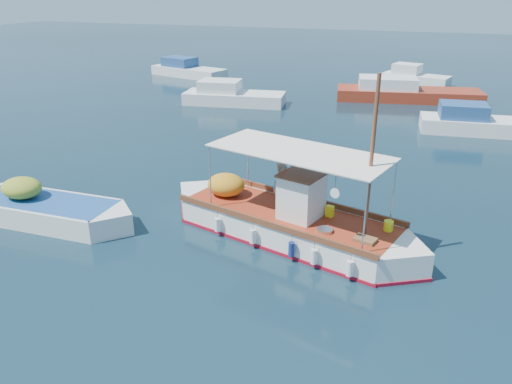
% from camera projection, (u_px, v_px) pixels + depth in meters
% --- Properties ---
extents(ground, '(160.00, 160.00, 0.00)m').
position_uv_depth(ground, '(284.00, 234.00, 16.55)').
color(ground, black).
rests_on(ground, ground).
extents(fishing_caique, '(9.06, 4.29, 5.74)m').
position_uv_depth(fishing_caique, '(287.00, 222.00, 16.24)').
color(fishing_caique, white).
rests_on(fishing_caique, ground).
extents(dinghy, '(7.00, 2.03, 1.71)m').
position_uv_depth(dinghy, '(44.00, 211.00, 17.37)').
color(dinghy, white).
rests_on(dinghy, ground).
extents(bg_boat_nw, '(7.09, 3.35, 1.80)m').
position_uv_depth(bg_boat_nw, '(231.00, 97.00, 34.25)').
color(bg_boat_nw, silver).
rests_on(bg_boat_nw, ground).
extents(bg_boat_n, '(10.25, 4.52, 1.80)m').
position_uv_depth(bg_boat_n, '(404.00, 93.00, 35.35)').
color(bg_boat_n, maroon).
rests_on(bg_boat_n, ground).
extents(bg_boat_ne, '(6.40, 2.82, 1.80)m').
position_uv_depth(bg_boat_ne, '(475.00, 124.00, 27.64)').
color(bg_boat_ne, silver).
rests_on(bg_boat_ne, ground).
extents(bg_boat_far_w, '(7.41, 4.05, 1.80)m').
position_uv_depth(bg_boat_far_w, '(187.00, 71.00, 44.59)').
color(bg_boat_far_w, silver).
rests_on(bg_boat_far_w, ground).
extents(bg_boat_far_n, '(5.64, 3.32, 1.80)m').
position_uv_depth(bg_boat_far_n, '(414.00, 78.00, 41.00)').
color(bg_boat_far_n, silver).
rests_on(bg_boat_far_n, ground).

